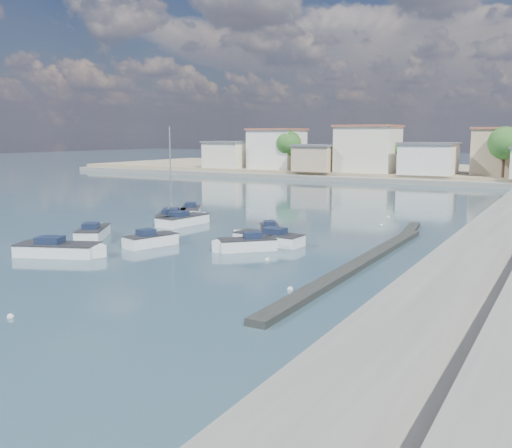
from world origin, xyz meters
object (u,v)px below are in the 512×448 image
Objects in this scene: motorboat_g at (190,212)px; motorboat_h at (62,250)px; motorboat_a at (93,233)px; motorboat_d at (244,245)px; motorboat_e at (185,220)px; motorboat_f at (269,231)px; sailboat at (172,216)px; motorboat_c at (266,239)px; motorboat_b at (153,240)px.

motorboat_h is (3.65, -19.52, -0.00)m from motorboat_g.
motorboat_a is 1.01× the size of motorboat_g.
motorboat_d is 0.70× the size of motorboat_e.
motorboat_a is at bearing -146.81° from motorboat_f.
motorboat_f and motorboat_h have the same top height.
motorboat_g is 0.81× the size of motorboat_h.
sailboat is (-0.16, 10.19, 0.03)m from motorboat_a.
motorboat_e is at bearing 156.96° from motorboat_c.
sailboat is (-13.05, 8.66, 0.03)m from motorboat_d.
motorboat_h is 0.68× the size of sailboat.
motorboat_b is at bearing -124.72° from motorboat_f.
sailboat reaches higher than motorboat_h.
motorboat_d is 6.21m from motorboat_f.
motorboat_d and motorboat_e have the same top height.
motorboat_c is 1.02× the size of motorboat_e.
sailboat reaches higher than motorboat_e.
motorboat_g is (-6.66, 13.74, 0.00)m from motorboat_b.
motorboat_a is 6.81m from motorboat_h.
motorboat_h is at bearing -121.78° from motorboat_f.
motorboat_h is (-8.45, -13.63, 0.00)m from motorboat_f.
motorboat_a is at bearing 118.10° from motorboat_h.
sailboat reaches higher than motorboat_a.
motorboat_b is 0.73× the size of motorboat_h.
motorboat_f is (9.37, -1.34, -0.00)m from motorboat_e.
motorboat_d is at bearing -33.56° from sailboat.
motorboat_f is (-1.23, 6.09, 0.00)m from motorboat_d.
motorboat_b is 1.11× the size of motorboat_d.
motorboat_e is 5.30m from motorboat_g.
motorboat_a is at bearing -104.31° from motorboat_e.
sailboat is (-6.37, 10.42, 0.03)m from motorboat_b.
sailboat is (-13.24, 5.81, 0.03)m from motorboat_c.
motorboat_c is 14.33m from motorboat_h.
motorboat_f is at bearing 101.46° from motorboat_d.
motorboat_f is at bearing -8.17° from motorboat_e.
motorboat_g is (-2.73, 4.54, 0.00)m from motorboat_e.
motorboat_b and motorboat_d have the same top height.
motorboat_e is at bearing -26.56° from sailboat.
motorboat_d is 0.81× the size of motorboat_g.
sailboat is at bearing 146.44° from motorboat_d.
motorboat_h is at bearing -79.40° from motorboat_g.
motorboat_h is (-9.87, -10.39, -0.00)m from motorboat_c.
motorboat_f is (5.44, 7.85, 0.00)m from motorboat_b.
motorboat_g is 0.55× the size of sailboat.
motorboat_c is at bearing -34.03° from motorboat_g.
motorboat_b is (6.22, -0.23, -0.00)m from motorboat_a.
motorboat_g is 19.86m from motorboat_h.
motorboat_b is 10.00m from motorboat_e.
motorboat_e is (-10.79, 4.59, -0.00)m from motorboat_c.
motorboat_d is 0.66× the size of motorboat_h.
motorboat_a is 13.93m from motorboat_f.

